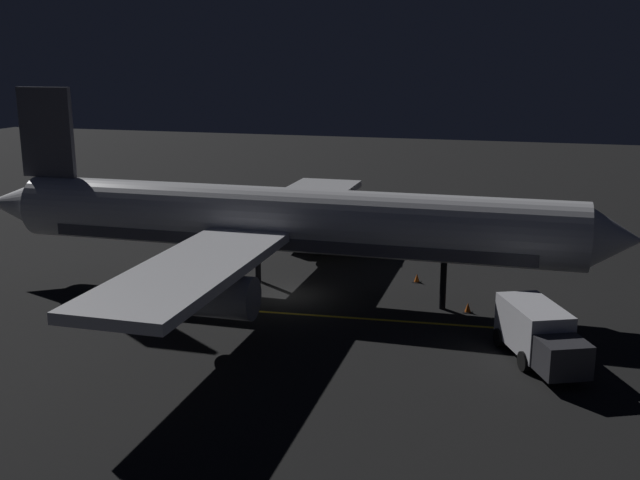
{
  "coord_description": "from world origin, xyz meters",
  "views": [
    {
      "loc": [
        39.2,
        13.45,
        13.55
      ],
      "look_at": [
        0.0,
        2.0,
        3.5
      ],
      "focal_mm": 41.26,
      "sensor_mm": 36.0,
      "label": 1
    }
  ],
  "objects": [
    {
      "name": "apron_guide_stripe",
      "position": [
        2.81,
        4.0,
        0.0
      ],
      "size": [
        1.97,
        20.31,
        0.01
      ],
      "primitive_type": "cube",
      "rotation": [
        0.0,
        0.0,
        0.09
      ],
      "color": "gold",
      "rests_on": "ground_plane"
    },
    {
      "name": "traffic_cone_near_left",
      "position": [
        0.07,
        10.52,
        0.25
      ],
      "size": [
        0.5,
        0.5,
        0.55
      ],
      "color": "#EA590F",
      "rests_on": "ground_plane"
    },
    {
      "name": "baggage_truck",
      "position": [
        6.1,
        14.19,
        1.31
      ],
      "size": [
        6.26,
        4.38,
        2.57
      ],
      "color": "silver",
      "rests_on": "ground_plane"
    },
    {
      "name": "ground_plane",
      "position": [
        0.0,
        0.0,
        -0.1
      ],
      "size": [
        180.0,
        180.0,
        0.2
      ],
      "primitive_type": "cube",
      "color": "black"
    },
    {
      "name": "airliner",
      "position": [
        0.01,
        -0.63,
        4.39
      ],
      "size": [
        33.76,
        39.59,
        11.93
      ],
      "color": "white",
      "rests_on": "ground_plane"
    },
    {
      "name": "traffic_cone_near_right",
      "position": [
        -4.75,
        6.93,
        0.25
      ],
      "size": [
        0.5,
        0.5,
        0.55
      ],
      "color": "#EA590F",
      "rests_on": "ground_plane"
    },
    {
      "name": "ground_crew_worker",
      "position": [
        2.13,
        13.64,
        0.89
      ],
      "size": [
        0.4,
        0.4,
        1.74
      ],
      "color": "black",
      "rests_on": "ground_plane"
    },
    {
      "name": "catering_truck",
      "position": [
        -10.39,
        -0.09,
        1.28
      ],
      "size": [
        2.89,
        6.13,
        2.5
      ],
      "color": "gold",
      "rests_on": "ground_plane"
    }
  ]
}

